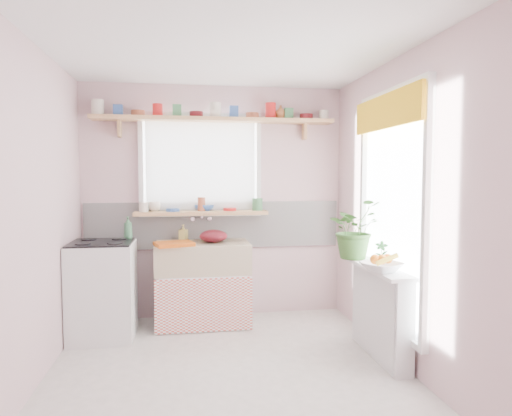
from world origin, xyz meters
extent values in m
plane|color=silver|center=(0.00, 0.00, 0.00)|extent=(3.20, 3.20, 0.00)
plane|color=white|center=(0.00, 0.00, 2.50)|extent=(3.20, 3.20, 0.00)
plane|color=beige|center=(0.00, 1.60, 1.25)|extent=(2.80, 0.00, 2.80)
plane|color=beige|center=(0.00, -1.60, 1.25)|extent=(2.80, 0.00, 2.80)
plane|color=beige|center=(-1.40, 0.00, 1.25)|extent=(0.00, 3.20, 3.20)
plane|color=beige|center=(1.40, 0.00, 1.25)|extent=(0.00, 3.20, 3.20)
cube|color=white|center=(0.00, 1.59, 1.00)|extent=(2.74, 0.03, 0.50)
cube|color=#D18796|center=(0.00, 1.58, 0.80)|extent=(2.74, 0.02, 0.12)
cube|color=white|center=(-0.15, 1.60, 1.65)|extent=(1.20, 0.01, 1.00)
cube|color=white|center=(-0.15, 1.53, 1.65)|extent=(1.15, 0.02, 0.95)
cube|color=white|center=(1.40, 0.20, 1.25)|extent=(0.01, 1.10, 1.90)
cube|color=yellow|center=(1.31, 0.20, 2.06)|extent=(0.03, 1.20, 0.28)
cube|color=white|center=(-0.15, 1.30, 0.28)|extent=(0.85, 0.55, 0.55)
cube|color=#D64E3F|center=(-0.15, 1.02, 0.28)|extent=(0.95, 0.02, 0.53)
cube|color=beige|center=(-0.15, 1.30, 0.70)|extent=(0.95, 0.55, 0.30)
cylinder|color=silver|center=(-0.15, 1.55, 1.10)|extent=(0.03, 0.22, 0.03)
cube|color=white|center=(-1.10, 1.05, 0.45)|extent=(0.58, 0.58, 0.90)
cube|color=black|center=(-1.10, 1.05, 0.91)|extent=(0.56, 0.56, 0.02)
cylinder|color=black|center=(-1.24, 0.91, 0.92)|extent=(0.14, 0.14, 0.01)
cylinder|color=black|center=(-0.96, 0.91, 0.92)|extent=(0.14, 0.14, 0.01)
cylinder|color=black|center=(-1.24, 1.19, 0.92)|extent=(0.14, 0.14, 0.01)
cylinder|color=black|center=(-0.96, 1.19, 0.92)|extent=(0.14, 0.14, 0.01)
cube|color=white|center=(1.30, 0.20, 0.38)|extent=(0.15, 0.90, 0.75)
cube|color=white|center=(1.27, 0.20, 0.76)|extent=(0.22, 0.95, 0.03)
cube|color=tan|center=(-0.15, 1.48, 1.14)|extent=(1.40, 0.22, 0.04)
cube|color=tan|center=(0.00, 1.47, 2.12)|extent=(2.52, 0.24, 0.04)
cylinder|color=silver|center=(-1.18, 1.47, 2.20)|extent=(0.11, 0.11, 0.12)
cylinder|color=#3359A5|center=(-0.98, 1.47, 2.20)|extent=(0.11, 0.11, 0.12)
cylinder|color=#A55133|center=(-0.79, 1.47, 2.17)|extent=(0.11, 0.11, 0.06)
cylinder|color=red|center=(-0.59, 1.47, 2.20)|extent=(0.11, 0.11, 0.12)
cylinder|color=#3F7F4C|center=(-0.39, 1.47, 2.20)|extent=(0.11, 0.11, 0.12)
cylinder|color=#590F14|center=(-0.20, 1.47, 2.17)|extent=(0.11, 0.11, 0.06)
cylinder|color=silver|center=(0.00, 1.47, 2.20)|extent=(0.11, 0.11, 0.12)
cylinder|color=#3359A5|center=(0.20, 1.47, 2.20)|extent=(0.11, 0.11, 0.12)
cylinder|color=#A55133|center=(0.39, 1.47, 2.17)|extent=(0.11, 0.11, 0.06)
cylinder|color=red|center=(0.59, 1.47, 2.20)|extent=(0.11, 0.11, 0.12)
cylinder|color=#3F7F4C|center=(0.79, 1.47, 2.20)|extent=(0.11, 0.11, 0.12)
cylinder|color=#590F14|center=(0.98, 1.47, 2.17)|extent=(0.11, 0.11, 0.06)
cylinder|color=silver|center=(1.18, 1.47, 2.20)|extent=(0.11, 0.11, 0.12)
cylinder|color=silver|center=(-0.77, 1.48, 1.22)|extent=(0.11, 0.11, 0.12)
cylinder|color=#3359A5|center=(-0.46, 1.48, 1.22)|extent=(0.11, 0.11, 0.12)
cylinder|color=#A55133|center=(-0.15, 1.48, 1.19)|extent=(0.11, 0.11, 0.06)
cylinder|color=red|center=(0.16, 1.48, 1.22)|extent=(0.11, 0.11, 0.12)
cylinder|color=#3F7F4C|center=(0.47, 1.48, 1.22)|extent=(0.11, 0.11, 0.12)
cube|color=#D55A12|center=(-0.43, 1.12, 0.87)|extent=(0.42, 0.36, 0.04)
ellipsoid|color=#570F18|center=(-0.04, 1.30, 0.92)|extent=(0.38, 0.38, 0.13)
imported|color=#376628|center=(1.21, 0.60, 1.05)|extent=(0.62, 0.58, 0.55)
imported|color=white|center=(1.21, 0.00, 0.81)|extent=(0.40, 0.40, 0.08)
imported|color=#28652B|center=(1.33, 0.27, 0.88)|extent=(0.13, 0.11, 0.20)
imported|color=#E3CD65|center=(-0.34, 1.50, 0.93)|extent=(0.10, 0.10, 0.17)
imported|color=white|center=(-0.64, 1.54, 1.21)|extent=(0.15, 0.15, 0.10)
imported|color=#3764B3|center=(-0.12, 1.54, 1.19)|extent=(0.23, 0.23, 0.06)
imported|color=#B16936|center=(0.71, 1.53, 2.22)|extent=(0.19, 0.19, 0.15)
imported|color=#408154|center=(-0.88, 1.24, 1.02)|extent=(0.11, 0.11, 0.22)
sphere|color=orange|center=(1.21, 0.00, 0.87)|extent=(0.08, 0.08, 0.08)
sphere|color=orange|center=(1.27, 0.03, 0.87)|extent=(0.08, 0.08, 0.08)
sphere|color=orange|center=(1.16, 0.02, 0.87)|extent=(0.08, 0.08, 0.08)
cylinder|color=yellow|center=(1.23, -0.05, 0.88)|extent=(0.18, 0.04, 0.10)
camera|label=1|loc=(-0.33, -3.36, 1.53)|focal=32.00mm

